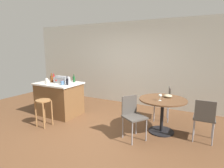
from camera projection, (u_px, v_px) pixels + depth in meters
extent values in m
plane|color=brown|center=(89.00, 131.00, 4.14)|extent=(8.80, 8.80, 0.00)
cube|color=beige|center=(133.00, 64.00, 6.07)|extent=(8.00, 0.10, 2.70)
cube|color=brown|center=(59.00, 99.00, 5.17)|extent=(1.12, 0.81, 0.87)
cube|color=beige|center=(59.00, 83.00, 5.08)|extent=(1.18, 0.87, 0.04)
cylinder|color=olive|center=(52.00, 113.00, 4.46)|extent=(0.04, 0.04, 0.61)
cylinder|color=olive|center=(44.00, 111.00, 4.58)|extent=(0.04, 0.04, 0.61)
cylinder|color=olive|center=(36.00, 114.00, 4.36)|extent=(0.04, 0.04, 0.61)
cylinder|color=olive|center=(44.00, 116.00, 4.24)|extent=(0.04, 0.04, 0.61)
cylinder|color=olive|center=(43.00, 101.00, 4.35)|extent=(0.34, 0.34, 0.03)
cylinder|color=black|center=(161.00, 131.00, 4.13)|extent=(0.56, 0.56, 0.02)
cylinder|color=black|center=(162.00, 116.00, 4.06)|extent=(0.07, 0.07, 0.73)
cylinder|color=brown|center=(163.00, 100.00, 3.99)|extent=(1.02, 1.02, 0.03)
cube|color=#47423D|center=(204.00, 118.00, 3.67)|extent=(0.41, 0.41, 0.03)
cube|color=#47423D|center=(205.00, 111.00, 3.46)|extent=(0.36, 0.03, 0.40)
cylinder|color=gray|center=(193.00, 131.00, 3.64)|extent=(0.02, 0.02, 0.46)
cylinder|color=gray|center=(213.00, 135.00, 3.49)|extent=(0.02, 0.02, 0.46)
cylinder|color=gray|center=(212.00, 128.00, 3.78)|extent=(0.02, 0.02, 0.46)
cylinder|color=gray|center=(194.00, 125.00, 3.94)|extent=(0.02, 0.02, 0.46)
cube|color=#47423D|center=(161.00, 102.00, 4.75)|extent=(0.49, 0.49, 0.03)
cube|color=#47423D|center=(169.00, 95.00, 4.67)|extent=(0.11, 0.35, 0.40)
cylinder|color=gray|center=(168.00, 114.00, 4.60)|extent=(0.02, 0.02, 0.45)
cylinder|color=gray|center=(167.00, 110.00, 4.92)|extent=(0.02, 0.02, 0.45)
cylinder|color=gray|center=(154.00, 109.00, 5.00)|extent=(0.02, 0.02, 0.45)
cylinder|color=gray|center=(154.00, 113.00, 4.68)|extent=(0.02, 0.02, 0.45)
cube|color=#47423D|center=(135.00, 117.00, 3.69)|extent=(0.55, 0.55, 0.03)
cube|color=#47423D|center=(129.00, 105.00, 3.82)|extent=(0.22, 0.31, 0.40)
cylinder|color=gray|center=(136.00, 124.00, 3.97)|extent=(0.02, 0.02, 0.47)
cylinder|color=gray|center=(123.00, 127.00, 3.81)|extent=(0.02, 0.02, 0.47)
cylinder|color=gray|center=(132.00, 134.00, 3.51)|extent=(0.02, 0.02, 0.47)
cylinder|color=gray|center=(146.00, 130.00, 3.67)|extent=(0.02, 0.02, 0.47)
cube|color=gray|center=(62.00, 80.00, 5.02)|extent=(0.41, 0.22, 0.16)
cube|color=gray|center=(62.00, 77.00, 5.00)|extent=(0.39, 0.13, 0.02)
cube|color=red|center=(56.00, 80.00, 4.97)|extent=(0.04, 0.01, 0.04)
cube|color=red|center=(62.00, 81.00, 4.87)|extent=(0.04, 0.01, 0.04)
cylinder|color=#603314|center=(54.00, 78.00, 5.50)|extent=(0.08, 0.08, 0.13)
cylinder|color=#603314|center=(54.00, 75.00, 5.49)|extent=(0.03, 0.03, 0.05)
cylinder|color=#603314|center=(52.00, 79.00, 5.15)|extent=(0.08, 0.08, 0.18)
cylinder|color=#603314|center=(51.00, 75.00, 5.13)|extent=(0.03, 0.03, 0.07)
cylinder|color=maroon|center=(53.00, 78.00, 5.33)|extent=(0.07, 0.07, 0.16)
cylinder|color=maroon|center=(53.00, 75.00, 5.30)|extent=(0.03, 0.03, 0.06)
cylinder|color=#194C23|center=(74.00, 79.00, 5.17)|extent=(0.07, 0.07, 0.16)
cylinder|color=#194C23|center=(74.00, 75.00, 5.14)|extent=(0.03, 0.03, 0.06)
cylinder|color=black|center=(67.00, 82.00, 4.75)|extent=(0.06, 0.06, 0.17)
cylinder|color=black|center=(67.00, 77.00, 4.73)|extent=(0.02, 0.02, 0.07)
cylinder|color=white|center=(48.00, 82.00, 4.95)|extent=(0.07, 0.07, 0.10)
torus|color=white|center=(49.00, 82.00, 4.93)|extent=(0.05, 0.01, 0.05)
cylinder|color=#4C7099|center=(62.00, 83.00, 4.74)|extent=(0.08, 0.08, 0.11)
torus|color=#4C7099|center=(64.00, 83.00, 4.72)|extent=(0.05, 0.01, 0.05)
cylinder|color=#4C7099|center=(58.00, 79.00, 5.45)|extent=(0.07, 0.07, 0.10)
torus|color=#4C7099|center=(60.00, 79.00, 5.43)|extent=(0.05, 0.01, 0.05)
cylinder|color=white|center=(47.00, 80.00, 5.13)|extent=(0.08, 0.08, 0.11)
torus|color=white|center=(48.00, 80.00, 5.11)|extent=(0.05, 0.01, 0.05)
cylinder|color=silver|center=(160.00, 101.00, 3.85)|extent=(0.06, 0.06, 0.00)
cylinder|color=silver|center=(160.00, 99.00, 3.84)|extent=(0.01, 0.01, 0.08)
ellipsoid|color=silver|center=(160.00, 95.00, 3.83)|extent=(0.07, 0.07, 0.06)
ellipsoid|color=tan|center=(168.00, 96.00, 4.10)|extent=(0.18, 0.18, 0.07)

